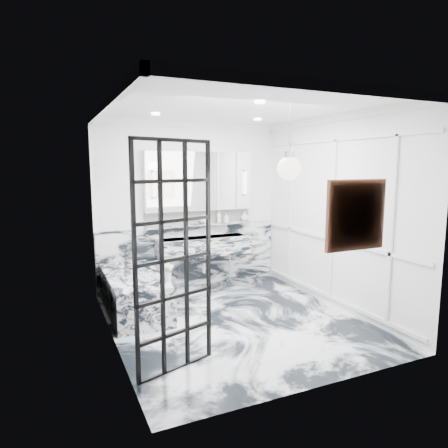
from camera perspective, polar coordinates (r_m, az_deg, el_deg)
name	(u,v)px	position (r m, az deg, el deg)	size (l,w,h in m)	color
floor	(235,320)	(5.56, 1.64, -13.61)	(3.60, 3.60, 0.00)	silver
ceiling	(236,108)	(5.21, 1.78, 16.29)	(3.60, 3.60, 0.00)	white
wall_back	(190,206)	(6.86, -4.88, 2.64)	(3.60, 3.60, 0.00)	white
wall_front	(323,242)	(3.69, 14.01, -2.55)	(3.60, 3.60, 0.00)	white
wall_left	(110,226)	(4.74, -15.99, -0.24)	(3.60, 3.60, 0.00)	white
wall_right	(334,212)	(6.07, 15.43, 1.62)	(3.60, 3.60, 0.00)	white
marble_clad_back	(191,256)	(6.98, -4.72, -4.55)	(3.18, 0.05, 1.05)	silver
marble_clad_left	(111,231)	(4.75, -15.78, -0.94)	(0.02, 3.56, 2.68)	silver
panel_molding	(333,219)	(6.07, 15.25, 0.68)	(0.03, 3.40, 2.30)	white
soap_bottle_a	(219,216)	(6.98, -0.76, 1.10)	(0.08, 0.08, 0.22)	#8C5919
soap_bottle_b	(226,217)	(7.04, 0.27, 0.94)	(0.07, 0.07, 0.16)	#4C4C51
soap_bottle_c	(244,216)	(7.19, 2.92, 1.13)	(0.13, 0.13, 0.17)	silver
face_pot	(204,219)	(6.87, -2.93, 0.70)	(0.17, 0.17, 0.17)	white
amber_bottle	(217,220)	(6.98, -0.95, 0.62)	(0.04, 0.04, 0.10)	#8C5919
flower_vase	(168,277)	(5.40, -7.97, -7.53)	(0.08, 0.08, 0.12)	silver
crittall_door	(174,259)	(4.00, -7.10, -5.01)	(0.88, 0.04, 2.32)	black
artwork	(356,215)	(3.94, 18.33, 1.22)	(0.57, 0.05, 0.57)	#BB6513
pendant_light	(289,168)	(4.19, 9.27, 7.85)	(0.24, 0.24, 0.24)	white
trough_sink	(204,246)	(6.78, -2.92, -3.13)	(1.60, 0.45, 0.30)	silver
ledge	(200,225)	(6.88, -3.44, -0.10)	(1.90, 0.14, 0.04)	silver
subway_tile	(199,217)	(6.91, -3.63, 1.07)	(1.90, 0.03, 0.23)	white
mirror_cabinet	(200,181)	(6.81, -3.51, 6.16)	(1.90, 0.16, 1.00)	white
sconce_left	(153,185)	(6.48, -10.04, 5.57)	(0.07, 0.07, 0.40)	white
sconce_right	(245,183)	(7.06, 3.04, 5.91)	(0.07, 0.07, 0.40)	white
bathtub	(134,293)	(5.92, -12.69, -9.60)	(0.75, 1.65, 0.55)	silver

